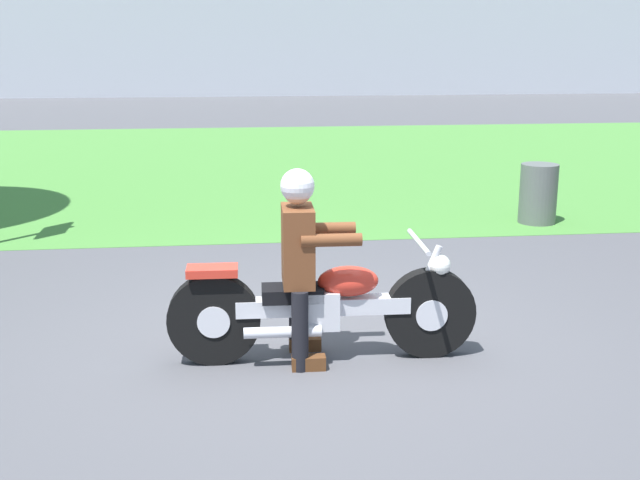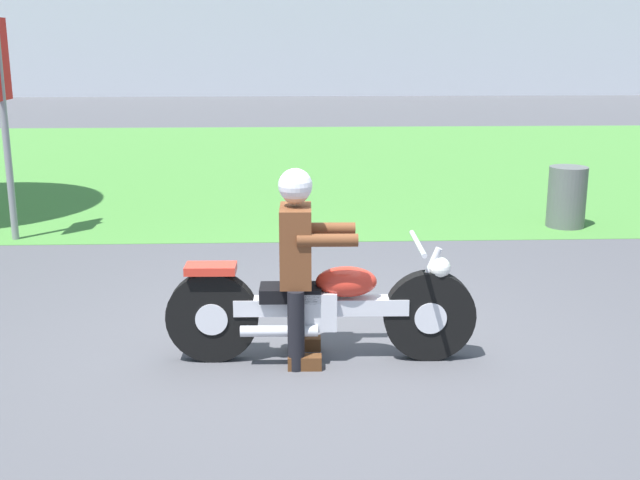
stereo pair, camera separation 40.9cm
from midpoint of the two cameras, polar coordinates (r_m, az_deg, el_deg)
ground at (r=6.14m, az=-2.72°, el=-7.61°), size 120.00×120.00×0.00m
grass_verge at (r=15.02m, az=-5.11°, el=5.52°), size 60.00×12.00×0.01m
motorcycle_lead at (r=5.76m, az=-1.74°, el=-4.84°), size 2.24×0.66×0.89m
rider_lead at (r=5.63m, az=-3.49°, el=-0.80°), size 0.56×0.48×1.41m
trash_can at (r=10.35m, az=14.26°, el=3.22°), size 0.47×0.47×0.75m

